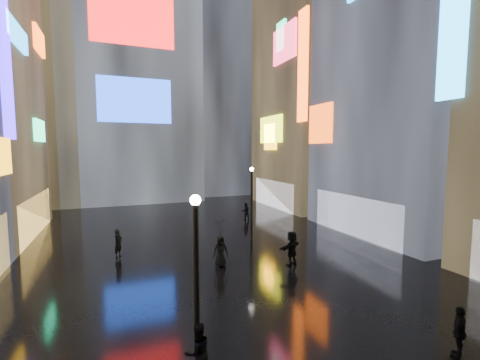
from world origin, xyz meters
TOP-DOWN VIEW (x-y plane):
  - ground at (0.00, 20.00)m, footprint 140.00×140.00m
  - building_right_mid at (15.98, 17.01)m, footprint 10.28×13.70m
  - building_right_far at (15.98, 30.00)m, footprint 10.28×12.00m
  - tower_main at (-3.00, 43.97)m, footprint 16.00×14.20m
  - tower_flank_right at (9.00, 46.00)m, footprint 12.00×12.00m
  - tower_flank_left at (-14.00, 42.00)m, footprint 10.00×10.00m
  - lamp_near at (-3.42, 6.54)m, footprint 0.30×0.30m
  - lamp_far at (3.51, 18.71)m, footprint 0.30×0.30m
  - pedestrian_1 at (-3.43, 6.46)m, footprint 0.88×0.73m
  - pedestrian_3 at (4.33, 4.50)m, footprint 1.02×0.78m
  - pedestrian_4 at (-0.14, 14.58)m, footprint 0.88×0.63m
  - pedestrian_5 at (3.61, 13.35)m, footprint 1.85×1.26m
  - pedestrian_6 at (-5.36, 18.31)m, footprint 0.68×0.73m
  - pedestrian_7 at (5.68, 25.09)m, footprint 0.82×0.67m
  - umbrella_2 at (-0.14, 14.58)m, footprint 1.47×1.47m

SIDE VIEW (x-z plane):
  - ground at x=0.00m, z-range 0.00..0.00m
  - pedestrian_7 at x=5.68m, z-range 0.00..1.56m
  - pedestrian_3 at x=4.33m, z-range 0.00..1.61m
  - pedestrian_1 at x=-3.43m, z-range 0.00..1.63m
  - pedestrian_6 at x=-5.36m, z-range 0.00..1.67m
  - pedestrian_4 at x=-0.14m, z-range 0.00..1.69m
  - pedestrian_5 at x=3.61m, z-range 0.00..1.91m
  - umbrella_2 at x=-0.14m, z-range 1.69..2.64m
  - lamp_near at x=-3.42m, z-range 0.34..5.54m
  - lamp_far at x=3.51m, z-range 0.34..5.54m
  - tower_flank_left at x=-14.00m, z-range 0.00..26.00m
  - building_right_far at x=15.98m, z-range -0.02..27.98m
  - building_right_mid at x=15.98m, z-range -0.01..29.99m
  - tower_flank_right at x=9.00m, z-range 0.00..34.00m
  - tower_main at x=-3.00m, z-range 0.01..42.01m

